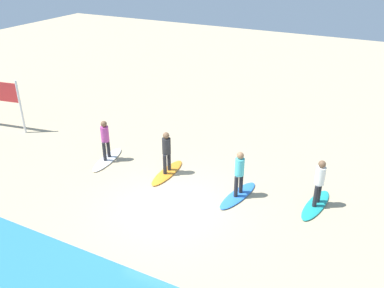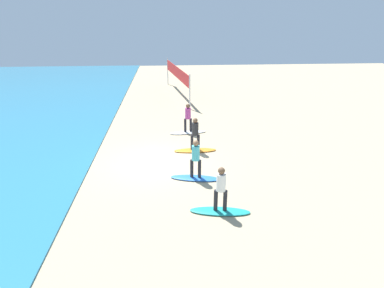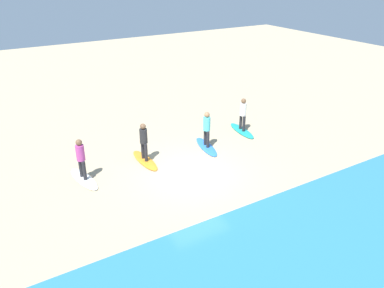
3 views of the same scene
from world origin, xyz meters
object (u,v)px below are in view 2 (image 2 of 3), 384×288
at_px(surfboard_teal, 220,211).
at_px(surfboard_orange, 195,150).
at_px(surfer_white, 188,116).
at_px(surfer_teal, 221,186).
at_px(surfboard_white, 188,132).
at_px(volleyball_net, 177,74).
at_px(surfer_orange, 195,132).
at_px(surfboard_blue, 196,178).
at_px(surfer_blue, 196,156).

xyz_separation_m(surfboard_teal, surfboard_orange, (5.50, 0.41, 0.00)).
xyz_separation_m(surfboard_orange, surfer_white, (2.68, 0.19, 0.99)).
bearing_deg(surfer_white, surfer_teal, -175.78).
bearing_deg(surfer_teal, surfboard_white, 4.22).
bearing_deg(volleyball_net, surfer_orange, -177.64).
height_order(surfer_teal, surfer_white, same).
height_order(surfer_orange, surfer_white, same).
bearing_deg(surfer_orange, surfboard_blue, 175.65).
distance_m(surfboard_blue, surfboard_orange, 2.98).
height_order(surfboard_teal, surfboard_orange, same).
xyz_separation_m(surfer_blue, surfer_orange, (2.97, -0.23, 0.00)).
xyz_separation_m(surfboard_white, surfer_white, (0.00, 0.00, 0.99)).
height_order(surfboard_orange, surfboard_white, same).
bearing_deg(surfer_teal, surfboard_teal, 0.00).
height_order(surfboard_blue, surfer_white, surfer_white).
relative_size(surfboard_teal, surfer_teal, 1.28).
height_order(surfer_teal, surfer_orange, same).
distance_m(surfboard_blue, surfer_white, 5.74).
distance_m(surfboard_orange, surfer_white, 2.86).
bearing_deg(surfer_white, surfboard_white, -90.00).
xyz_separation_m(surfboard_blue, surfer_white, (5.65, -0.04, 0.99)).
relative_size(surfboard_blue, surfboard_white, 1.00).
bearing_deg(surfer_orange, surfboard_teal, -175.69).
bearing_deg(surfer_blue, surfboard_blue, -116.57).
relative_size(surfer_teal, surfboard_white, 0.78).
relative_size(surfboard_blue, surfboard_orange, 1.00).
distance_m(surfer_blue, surfboard_orange, 3.14).
xyz_separation_m(surfer_blue, surfboard_orange, (2.97, -0.23, -0.99)).
relative_size(surfboard_blue, surfer_blue, 1.28).
relative_size(surfboard_orange, volleyball_net, 0.23).
bearing_deg(surfboard_blue, surfboard_white, -79.57).
relative_size(surfboard_teal, surfer_white, 1.28).
bearing_deg(surfboard_teal, surfer_blue, -67.56).
xyz_separation_m(surfer_teal, surfer_white, (8.18, 0.60, 0.00)).
distance_m(surfer_teal, surfboard_blue, 2.79).
distance_m(surfer_white, volleyball_net, 9.51).
bearing_deg(surfboard_blue, surfboard_orange, -83.56).
height_order(surfer_blue, surfboard_orange, surfer_blue).
distance_m(surfboard_teal, volleyball_net, 17.76).
xyz_separation_m(surfer_teal, surfer_blue, (2.53, 0.64, 0.00)).
distance_m(surfboard_orange, surfer_orange, 0.99).
bearing_deg(surfer_teal, surfer_blue, 14.20).
distance_m(surfer_teal, surfer_white, 8.20).
xyz_separation_m(surfboard_blue, surfboard_white, (5.65, -0.04, 0.00)).
relative_size(surfboard_orange, surfer_orange, 1.28).
relative_size(surfer_teal, surfer_orange, 1.00).
bearing_deg(surfboard_teal, surfer_orange, -77.46).
distance_m(surfboard_teal, surfer_blue, 2.79).
relative_size(surfboard_blue, surfer_white, 1.28).
bearing_deg(surfer_blue, surfboard_white, -0.37).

